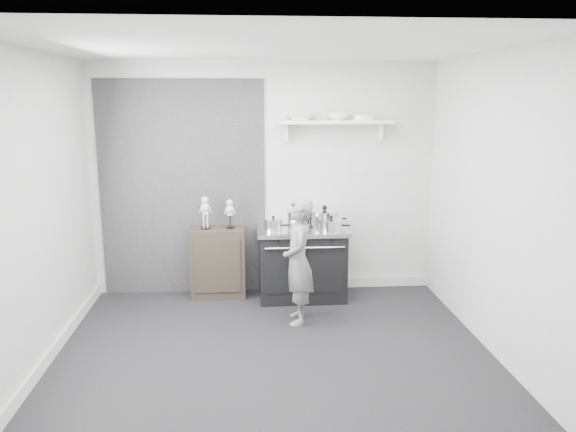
# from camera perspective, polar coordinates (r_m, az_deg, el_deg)

# --- Properties ---
(ground) EXTENTS (4.00, 4.00, 0.00)m
(ground) POSITION_cam_1_polar(r_m,az_deg,el_deg) (5.26, -1.51, -13.93)
(ground) COLOR black
(ground) RESTS_ON ground
(room_shell) EXTENTS (4.02, 3.62, 2.71)m
(room_shell) POSITION_cam_1_polar(r_m,az_deg,el_deg) (4.92, -2.75, 4.25)
(room_shell) COLOR #BABAB8
(room_shell) RESTS_ON ground
(wall_shelf) EXTENTS (1.30, 0.26, 0.24)m
(wall_shelf) POSITION_cam_1_polar(r_m,az_deg,el_deg) (6.49, 4.77, 9.41)
(wall_shelf) COLOR white
(wall_shelf) RESTS_ON room_shell
(stove) EXTENTS (1.04, 0.65, 0.83)m
(stove) POSITION_cam_1_polar(r_m,az_deg,el_deg) (6.51, 1.43, -4.77)
(stove) COLOR black
(stove) RESTS_ON ground
(side_cabinet) EXTENTS (0.63, 0.37, 0.81)m
(side_cabinet) POSITION_cam_1_polar(r_m,az_deg,el_deg) (6.62, -7.11, -4.68)
(side_cabinet) COLOR black
(side_cabinet) RESTS_ON ground
(child) EXTENTS (0.33, 0.49, 1.31)m
(child) POSITION_cam_1_polar(r_m,az_deg,el_deg) (5.75, 1.06, -4.63)
(child) COLOR slate
(child) RESTS_ON ground
(pot_front_left) EXTENTS (0.29, 0.20, 0.17)m
(pot_front_left) POSITION_cam_1_polar(r_m,az_deg,el_deg) (6.26, -1.49, -0.89)
(pot_front_left) COLOR silver
(pot_front_left) RESTS_ON stove
(pot_back_left) EXTENTS (0.35, 0.27, 0.22)m
(pot_back_left) POSITION_cam_1_polar(r_m,az_deg,el_deg) (6.51, 1.05, -0.22)
(pot_back_left) COLOR silver
(pot_back_left) RESTS_ON stove
(pot_back_right) EXTENTS (0.43, 0.34, 0.25)m
(pot_back_right) POSITION_cam_1_polar(r_m,az_deg,el_deg) (6.49, 3.72, -0.22)
(pot_back_right) COLOR silver
(pot_back_right) RESTS_ON stove
(pot_front_right) EXTENTS (0.35, 0.26, 0.18)m
(pot_front_right) POSITION_cam_1_polar(r_m,az_deg,el_deg) (6.28, 4.39, -0.91)
(pot_front_right) COLOR silver
(pot_front_right) RESTS_ON stove
(pot_front_center) EXTENTS (0.25, 0.17, 0.14)m
(pot_front_center) POSITION_cam_1_polar(r_m,az_deg,el_deg) (6.22, 1.02, -1.11)
(pot_front_center) COLOR silver
(pot_front_center) RESTS_ON stove
(skeleton_full) EXTENTS (0.12, 0.08, 0.43)m
(skeleton_full) POSITION_cam_1_polar(r_m,az_deg,el_deg) (6.48, -8.41, 0.58)
(skeleton_full) COLOR beige
(skeleton_full) RESTS_ON side_cabinet
(skeleton_torso) EXTENTS (0.11, 0.07, 0.39)m
(skeleton_torso) POSITION_cam_1_polar(r_m,az_deg,el_deg) (6.47, -5.93, 0.43)
(skeleton_torso) COLOR beige
(skeleton_torso) RESTS_ON side_cabinet
(bowl_large) EXTENTS (0.32, 0.32, 0.08)m
(bowl_large) POSITION_cam_1_polar(r_m,az_deg,el_deg) (6.43, 1.30, 10.05)
(bowl_large) COLOR white
(bowl_large) RESTS_ON wall_shelf
(bowl_small) EXTENTS (0.25, 0.25, 0.08)m
(bowl_small) POSITION_cam_1_polar(r_m,az_deg,el_deg) (6.49, 5.16, 10.02)
(bowl_small) COLOR white
(bowl_small) RESTS_ON wall_shelf
(plate_stack) EXTENTS (0.27, 0.27, 0.06)m
(plate_stack) POSITION_cam_1_polar(r_m,az_deg,el_deg) (6.54, 7.73, 9.91)
(plate_stack) COLOR silver
(plate_stack) RESTS_ON wall_shelf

